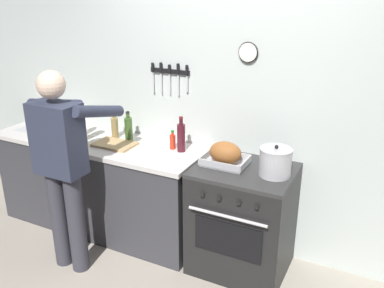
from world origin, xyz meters
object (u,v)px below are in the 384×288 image
at_px(bottle_olive_oil, 129,128).
at_px(bottle_wine_red, 181,137).
at_px(stock_pot, 275,162).
at_px(bottle_vinegar, 115,127).
at_px(roasting_pan, 225,154).
at_px(bottle_cooking_oil, 81,123).
at_px(bottle_hot_sauce, 173,141).
at_px(stove, 242,219).
at_px(cutting_board, 115,144).
at_px(person_cook, 63,161).

relative_size(bottle_olive_oil, bottle_wine_red, 0.88).
bearing_deg(stock_pot, bottle_olive_oil, 174.36).
distance_m(bottle_wine_red, bottle_vinegar, 0.70).
distance_m(roasting_pan, bottle_cooking_oil, 1.46).
height_order(roasting_pan, bottle_cooking_oil, bottle_cooking_oil).
height_order(roasting_pan, bottle_olive_oil, bottle_olive_oil).
height_order(stock_pot, bottle_hot_sauce, stock_pot).
relative_size(stove, roasting_pan, 2.56).
bearing_deg(roasting_pan, stove, -2.54).
bearing_deg(stock_pot, cutting_board, -178.57).
xyz_separation_m(stove, bottle_cooking_oil, (-1.63, 0.04, 0.56)).
relative_size(bottle_wine_red, bottle_vinegar, 1.23).
xyz_separation_m(bottle_olive_oil, bottle_wine_red, (0.56, -0.03, 0.02)).
height_order(stock_pot, bottle_vinegar, bottle_vinegar).
bearing_deg(cutting_board, bottle_wine_red, 13.51).
xyz_separation_m(bottle_wine_red, bottle_vinegar, (-0.70, 0.02, -0.02)).
bearing_deg(stove, cutting_board, -177.99).
bearing_deg(bottle_cooking_oil, bottle_vinegar, 12.92).
bearing_deg(bottle_olive_oil, bottle_cooking_oil, -169.13).
xyz_separation_m(person_cook, roasting_pan, (1.11, 0.61, 0.03)).
xyz_separation_m(stock_pot, cutting_board, (-1.43, -0.04, -0.10)).
bearing_deg(bottle_olive_oil, stock_pot, -5.64).
bearing_deg(person_cook, bottle_vinegar, 11.47).
bearing_deg(bottle_vinegar, bottle_cooking_oil, -167.08).
distance_m(stock_pot, bottle_vinegar, 1.54).
bearing_deg(bottle_wine_red, bottle_hot_sauce, 170.11).
height_order(cutting_board, bottle_hot_sauce, bottle_hot_sauce).
relative_size(stove, cutting_board, 2.50).
height_order(stove, stock_pot, stock_pot).
bearing_deg(person_cook, stove, -55.67).
bearing_deg(stock_pot, bottle_hot_sauce, 172.55).
bearing_deg(bottle_vinegar, person_cook, -87.57).
xyz_separation_m(bottle_hot_sauce, bottle_vinegar, (-0.61, 0.00, 0.04)).
distance_m(person_cook, stock_pot, 1.62).
bearing_deg(stock_pot, stove, 178.46).
relative_size(stock_pot, bottle_olive_oil, 0.91).
distance_m(person_cook, bottle_olive_oil, 0.74).
relative_size(stove, bottle_vinegar, 3.62).
distance_m(bottle_hot_sauce, bottle_vinegar, 0.61).
height_order(person_cook, bottle_cooking_oil, person_cook).
height_order(bottle_hot_sauce, bottle_vinegar, bottle_vinegar).
bearing_deg(bottle_wine_red, roasting_pan, -11.88).
xyz_separation_m(cutting_board, bottle_vinegar, (-0.11, 0.16, 0.09)).
xyz_separation_m(roasting_pan, stock_pot, (0.40, -0.01, 0.02)).
bearing_deg(roasting_pan, bottle_hot_sauce, 168.46).
distance_m(bottle_olive_oil, bottle_wine_red, 0.56).
bearing_deg(person_cook, bottle_cooking_oil, 37.95).
distance_m(cutting_board, bottle_cooking_oil, 0.45).
xyz_separation_m(stock_pot, bottle_vinegar, (-1.54, 0.12, -0.00)).
bearing_deg(stove, bottle_hot_sauce, 170.58).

